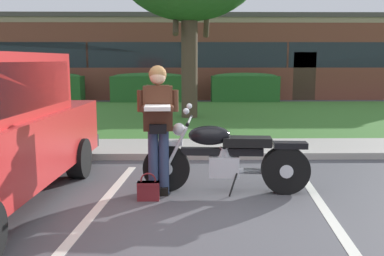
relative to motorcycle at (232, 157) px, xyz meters
name	(u,v)px	position (x,y,z in m)	size (l,w,h in m)	color
ground_plane	(213,219)	(-0.32, -1.00, -0.48)	(140.00, 140.00, 0.00)	#4C4C51
curb_strip	(203,156)	(-0.32, 1.99, -0.42)	(60.00, 0.20, 0.12)	#ADA89E
concrete_walk	(201,147)	(-0.32, 2.84, -0.44)	(60.00, 1.50, 0.08)	#ADA89E
grass_lawn	(195,116)	(-0.32, 7.89, -0.45)	(60.00, 8.59, 0.06)	#3D752D
stall_stripe_0	(94,213)	(-1.71, -0.80, -0.48)	(0.12, 4.40, 0.01)	silver
stall_stripe_1	(326,212)	(1.03, -0.80, -0.48)	(0.12, 4.40, 0.01)	silver
motorcycle	(232,157)	(0.00, 0.00, 0.00)	(2.24, 0.82, 1.18)	black
rider_person	(158,119)	(-0.99, -0.06, 0.53)	(0.54, 0.60, 1.70)	black
handbag	(148,189)	(-1.10, -0.33, -0.34)	(0.28, 0.13, 0.36)	maroon
hedge_left	(52,87)	(-6.13, 12.41, 0.17)	(2.50, 0.90, 1.24)	#286028
hedge_center_left	(149,87)	(-2.13, 12.41, 0.17)	(3.09, 0.90, 1.24)	#286028
hedge_center_right	(245,87)	(1.86, 12.41, 0.17)	(2.78, 0.90, 1.24)	#286028
brick_building	(187,57)	(-0.51, 18.95, 1.42)	(25.95, 11.09, 3.79)	brown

